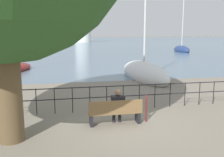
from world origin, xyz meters
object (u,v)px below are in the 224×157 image
Objects in this scene: harbor_lighthouse at (83,19)px; closed_umbrella at (146,106)px; park_bench at (115,112)px; sailboat_0 at (181,50)px; seated_person_left at (118,105)px; sailboat_1 at (5,69)px; sailboat_2 at (144,73)px.

closed_umbrella is at bearing -93.49° from harbor_lighthouse.
park_bench is 38.49m from sailboat_0.
sailboat_0 is at bearing 59.89° from park_bench.
seated_person_left reaches higher than closed_umbrella.
sailboat_1 reaches higher than park_bench.
sailboat_0 is at bearing 61.36° from closed_umbrella.
sailboat_0 is 28.85m from sailboat_2.
park_bench is 0.09× the size of harbor_lighthouse.
harbor_lighthouse is at bearing 85.81° from park_bench.
sailboat_1 is 82.72m from harbor_lighthouse.
harbor_lighthouse reaches higher than sailboat_0.
seated_person_left is 1.23× the size of closed_umbrella.
closed_umbrella is 0.09× the size of sailboat_0.
sailboat_2 is (3.91, 8.75, -0.32)m from seated_person_left.
closed_umbrella is 0.09× the size of sailboat_1.
sailboat_2 is (10.39, -4.64, 0.09)m from sailboat_1.
sailboat_1 is 1.28× the size of sailboat_2.
park_bench is 1.50× the size of seated_person_left.
sailboat_2 is at bearing -91.94° from harbor_lighthouse.
sailboat_0 is at bearing 56.04° from sailboat_2.
closed_umbrella is 0.11× the size of sailboat_2.
harbor_lighthouse is (13.30, 81.15, 8.94)m from sailboat_1.
park_bench is 1.17m from closed_umbrella.
seated_person_left is 0.06× the size of harbor_lighthouse.
sailboat_2 reaches higher than park_bench.
park_bench is 0.17× the size of sailboat_0.
sailboat_1 is (-6.48, 13.40, -0.41)m from seated_person_left.
park_bench is at bearing -144.93° from seated_person_left.
seated_person_left is at bearing -116.03° from sailboat_2.
harbor_lighthouse reaches higher than sailboat_2.
closed_umbrella reaches higher than park_bench.
park_bench is at bearing -116.43° from sailboat_2.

